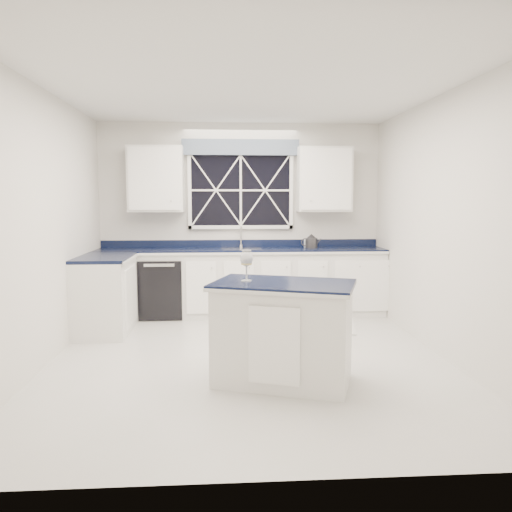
{
  "coord_description": "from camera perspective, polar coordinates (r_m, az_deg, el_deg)",
  "views": [
    {
      "loc": [
        -0.26,
        -4.95,
        1.63
      ],
      "look_at": [
        0.1,
        0.4,
        1.01
      ],
      "focal_mm": 35.0,
      "sensor_mm": 36.0,
      "label": 1
    }
  ],
  "objects": [
    {
      "name": "ground",
      "position": [
        5.22,
        -0.8,
        -11.62
      ],
      "size": [
        4.5,
        4.5,
        0.0
      ],
      "primitive_type": "plane",
      "color": "#B8B7B3",
      "rests_on": "ground"
    },
    {
      "name": "back_wall",
      "position": [
        7.21,
        -1.76,
        4.33
      ],
      "size": [
        4.0,
        0.1,
        2.7
      ],
      "primitive_type": "cube",
      "color": "silver",
      "rests_on": "ground"
    },
    {
      "name": "base_cabinets",
      "position": [
        6.84,
        -4.37,
        -3.39
      ],
      "size": [
        3.99,
        1.6,
        0.9
      ],
      "color": "silver",
      "rests_on": "ground"
    },
    {
      "name": "countertop",
      "position": [
        6.95,
        -1.66,
        0.69
      ],
      "size": [
        3.98,
        0.64,
        0.04
      ],
      "primitive_type": "cube",
      "color": "black",
      "rests_on": "base_cabinets"
    },
    {
      "name": "dishwasher",
      "position": [
        7.06,
        -10.62,
        -3.5
      ],
      "size": [
        0.6,
        0.58,
        0.82
      ],
      "primitive_type": "cube",
      "color": "black",
      "rests_on": "ground"
    },
    {
      "name": "window",
      "position": [
        7.17,
        -1.76,
        8.16
      ],
      "size": [
        1.65,
        0.09,
        1.26
      ],
      "color": "black",
      "rests_on": "ground"
    },
    {
      "name": "upper_cabinets",
      "position": [
        7.04,
        -1.73,
        8.75
      ],
      "size": [
        3.1,
        0.34,
        0.9
      ],
      "color": "silver",
      "rests_on": "ground"
    },
    {
      "name": "faucet",
      "position": [
        7.12,
        -1.72,
        2.28
      ],
      "size": [
        0.05,
        0.2,
        0.3
      ],
      "color": "#BABABD",
      "rests_on": "countertop"
    },
    {
      "name": "island",
      "position": [
        4.47,
        3.12,
        -8.7
      ],
      "size": [
        1.38,
        1.08,
        0.9
      ],
      "rotation": [
        0.0,
        0.0,
        -0.33
      ],
      "color": "silver",
      "rests_on": "ground"
    },
    {
      "name": "rug",
      "position": [
        6.58,
        4.85,
        -7.71
      ],
      "size": [
        1.6,
        1.17,
        0.02
      ],
      "rotation": [
        0.0,
        0.0,
        -0.21
      ],
      "color": "beige",
      "rests_on": "ground"
    },
    {
      "name": "kettle",
      "position": [
        7.07,
        6.33,
        1.66
      ],
      "size": [
        0.28,
        0.18,
        0.2
      ],
      "rotation": [
        0.0,
        0.0,
        -0.07
      ],
      "color": "#2F2E31",
      "rests_on": "countertop"
    },
    {
      "name": "wine_glass",
      "position": [
        4.4,
        -1.09,
        -0.41
      ],
      "size": [
        0.12,
        0.12,
        0.28
      ],
      "color": "silver",
      "rests_on": "island"
    },
    {
      "name": "soap_bottle",
      "position": [
        7.14,
        5.92,
        1.69
      ],
      "size": [
        0.1,
        0.11,
        0.18
      ],
      "primitive_type": "imported",
      "rotation": [
        0.0,
        0.0,
        0.39
      ],
      "color": "silver",
      "rests_on": "countertop"
    }
  ]
}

